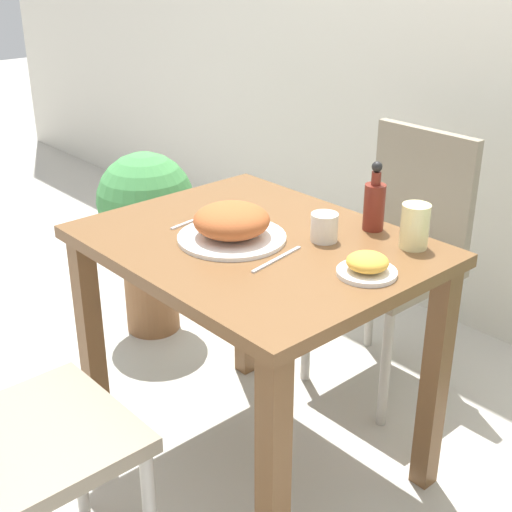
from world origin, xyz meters
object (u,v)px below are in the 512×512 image
Objects in this scene: side_plate at (367,266)px; potted_plant_left at (147,220)px; chair_far at (398,246)px; food_plate at (232,224)px; juice_glass at (415,226)px; sauce_bottle at (374,204)px; drink_cup at (324,227)px.

side_plate is 0.20× the size of potted_plant_left.
chair_far is 0.80m from food_plate.
side_plate is at bearing -59.45° from chair_far.
chair_far is 7.64× the size of juice_glass.
juice_glass is 0.61× the size of sauce_bottle.
chair_far reaches higher than drink_cup.
potted_plant_left is (-0.87, 0.28, -0.32)m from food_plate.
side_plate is (0.39, 0.10, -0.02)m from food_plate.
side_plate is 1.30m from potted_plant_left.
side_plate is at bearing -53.04° from sauce_bottle.
side_plate is 0.23m from juice_glass.
juice_glass is 0.15m from sauce_bottle.
chair_far is 0.54m from sauce_bottle.
drink_cup is at bearing -5.63° from potted_plant_left.
chair_far is 0.79m from side_plate.
food_plate is 0.96m from potted_plant_left.
potted_plant_left is (-1.22, -0.04, -0.33)m from juice_glass.
potted_plant_left is at bearing -176.84° from sauce_bottle.
drink_cup is 0.17m from sauce_bottle.
sauce_bottle is 0.26× the size of potted_plant_left.
drink_cup is (0.16, -0.56, 0.27)m from chair_far.
chair_far is 11.91× the size of drink_cup.
potted_plant_left is (-1.25, 0.18, -0.30)m from side_plate.
side_plate is 0.30m from sauce_bottle.
sauce_bottle is at bearing -63.72° from chair_far.
drink_cup is 0.24m from juice_glass.
food_plate is 1.99× the size of side_plate.
potted_plant_left is at bearing 171.81° from side_plate.
drink_cup is 1.09m from potted_plant_left.
drink_cup is at bearing -102.65° from sauce_bottle.
sauce_bottle is (0.20, -0.40, 0.31)m from chair_far.
side_plate is 0.75× the size of sauce_bottle.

